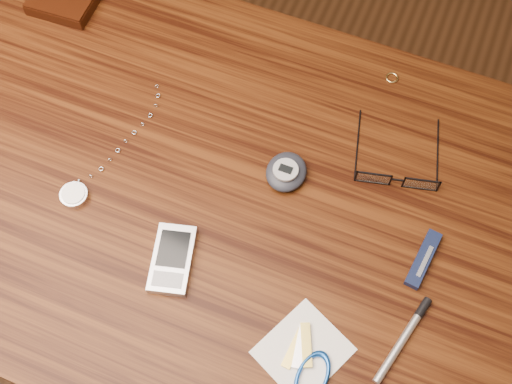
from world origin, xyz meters
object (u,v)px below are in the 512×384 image
Objects in this scene: pocket_knife at (423,259)px; pocket_watch at (77,192)px; desk at (211,215)px; eyeglasses at (397,177)px; notepad_keys at (308,364)px; pda_phone at (172,259)px; pedometer at (286,172)px; silver_pen at (407,333)px.

pocket_watch is at bearing -169.72° from pocket_knife.
pocket_watch is (-0.17, -0.08, 0.11)m from desk.
eyeglasses reaches higher than notepad_keys.
pda_phone is 0.21m from pedometer.
pda_phone is 0.81× the size of notepad_keys.
pedometer is at bearing 30.41° from desk.
pda_phone is at bearing -175.88° from silver_pen.
pda_phone is at bearing -136.39° from eyeglasses.
silver_pen is at bearing -17.02° from desk.
pocket_watch is 0.18m from pda_phone.
desk is 0.17m from pda_phone.
silver_pen is at bearing -2.10° from pocket_watch.
desk is 0.16m from pedometer.
eyeglasses is 0.16m from pedometer.
eyeglasses reaches higher than pocket_watch.
notepad_keys is (0.23, -0.19, 0.11)m from desk.
pedometer is at bearing 116.82° from notepad_keys.
pedometer is at bearing 145.14° from silver_pen.
pedometer is (-0.15, -0.05, 0.00)m from eyeglasses.
silver_pen is at bearing -85.70° from pocket_knife.
pda_phone is at bearing -157.64° from pocket_knife.
pocket_watch is 3.56× the size of pedometer.
pedometer is at bearing 62.37° from pda_phone.
eyeglasses is 0.47m from pocket_watch.
desk is 14.61× the size of pedometer.
eyeglasses is at bearing 84.73° from notepad_keys.
silver_pen is (0.11, 0.09, 0.00)m from notepad_keys.
notepad_keys is (0.40, -0.10, -0.00)m from pocket_watch.
pda_phone reaches higher than silver_pen.
desk is 0.31m from notepad_keys.
notepad_keys is 1.01× the size of silver_pen.
eyeglasses is (0.25, 0.11, 0.11)m from desk.
pocket_watch is at bearing 165.16° from notepad_keys.
pocket_knife is at bearing 10.28° from pocket_watch.
pocket_watch is at bearing -152.19° from pedometer.
notepad_keys is 0.22m from pocket_knife.
desk is at bearing 162.98° from silver_pen.
pocket_watch is 2.69× the size of pocket_knife.
pocket_watch is 0.41m from notepad_keys.
pda_phone is at bearing -13.58° from pocket_watch.
desk is 0.30m from eyeglasses.
pda_phone is 0.83× the size of silver_pen.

